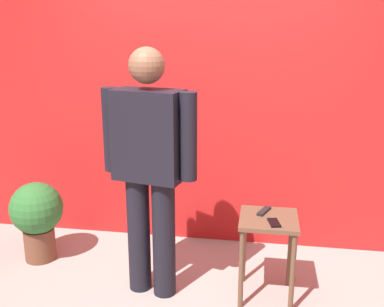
# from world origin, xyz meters

# --- Properties ---
(back_wall_red) EXTENTS (6.21, 0.12, 2.89)m
(back_wall_red) POSITION_xyz_m (0.00, 1.28, 1.45)
(back_wall_red) COLOR red
(back_wall_red) RESTS_ON ground_plane
(standing_person) EXTENTS (0.72, 0.34, 1.81)m
(standing_person) POSITION_xyz_m (-0.32, 0.31, 1.02)
(standing_person) COLOR black
(standing_person) RESTS_ON ground_plane
(side_table) EXTENTS (0.41, 0.41, 0.63)m
(side_table) POSITION_xyz_m (0.53, 0.37, 0.50)
(side_table) COLOR brown
(side_table) RESTS_ON ground_plane
(cell_phone) EXTENTS (0.10, 0.16, 0.01)m
(cell_phone) POSITION_xyz_m (0.56, 0.27, 0.64)
(cell_phone) COLOR black
(cell_phone) RESTS_ON side_table
(tv_remote) EXTENTS (0.10, 0.17, 0.02)m
(tv_remote) POSITION_xyz_m (0.49, 0.46, 0.64)
(tv_remote) COLOR black
(tv_remote) RESTS_ON side_table
(potted_plant) EXTENTS (0.44, 0.44, 0.69)m
(potted_plant) POSITION_xyz_m (-1.39, 0.62, 0.41)
(potted_plant) COLOR brown
(potted_plant) RESTS_ON ground_plane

